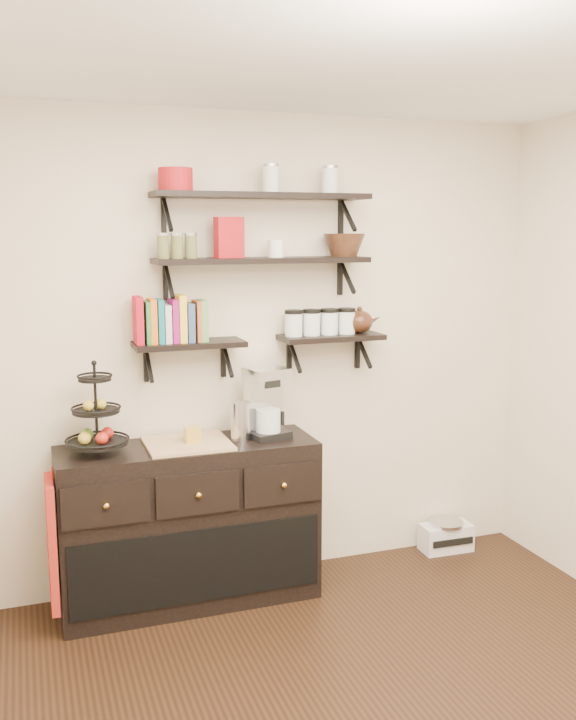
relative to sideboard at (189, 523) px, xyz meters
The scene contains 20 objects.
ceiling 2.75m from the sideboard, 72.97° to the right, with size 3.50×3.50×0.02m, color white.
back_wall 1.04m from the sideboard, 26.87° to the left, with size 3.50×0.02×2.70m, color beige.
shelf_top 1.84m from the sideboard, 12.59° to the left, with size 1.20×0.27×0.23m.
shelf_mid 1.51m from the sideboard, 12.59° to the left, with size 1.20×0.27×0.23m.
shelf_low_left 0.98m from the sideboard, 69.38° to the left, with size 0.60×0.25×0.23m.
shelf_low_right 1.32m from the sideboard, ahead, with size 0.60×0.25×0.23m.
cookbooks 1.12m from the sideboard, 111.06° to the left, with size 0.36×0.15×0.26m.
glass_canisters 1.35m from the sideboard, ahead, with size 0.43×0.10×0.13m.
sideboard is the anchor object (origin of this frame).
fruit_stand 0.77m from the sideboard, behind, with size 0.32×0.32×0.47m.
candle 0.50m from the sideboard, ahead, with size 0.08×0.08×0.08m, color gold.
coffee_maker 0.78m from the sideboard, ahead, with size 0.26×0.26×0.40m.
thermal_carafe 0.63m from the sideboard, ahead, with size 0.11×0.11×0.22m, color silver.
apron 0.74m from the sideboard, behind, with size 0.04×0.29×0.67m, color #9D2611.
radio 1.74m from the sideboard, ahead, with size 0.33×0.22×0.20m.
recipe_box 1.58m from the sideboard, 19.97° to the left, with size 0.16×0.06×0.22m, color #A21218.
walnut_bowl 1.79m from the sideboard, ahead, with size 0.24×0.24×0.13m, color black, non-canonical shape.
ramekins 1.59m from the sideboard, 10.43° to the left, with size 0.09×0.09×0.10m, color white.
teapot 1.52m from the sideboard, ahead, with size 0.21×0.16×0.16m, color #371E10, non-canonical shape.
red_pot 1.86m from the sideboard, 95.91° to the left, with size 0.18×0.18×0.12m, color #A21218.
Camera 1 is at (-1.28, -2.43, 2.05)m, focal length 38.00 mm.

